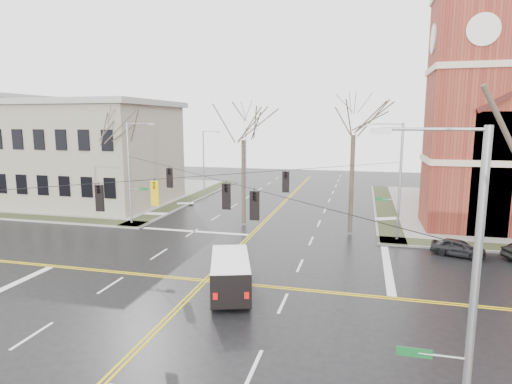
% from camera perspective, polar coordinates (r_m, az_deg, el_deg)
% --- Properties ---
extents(ground, '(120.00, 120.00, 0.00)m').
position_cam_1_polar(ground, '(25.80, -6.75, -11.65)').
color(ground, black).
rests_on(ground, ground).
extents(sidewalks, '(80.00, 80.00, 0.17)m').
position_cam_1_polar(sidewalks, '(25.78, -6.75, -11.49)').
color(sidewalks, gray).
rests_on(sidewalks, ground).
extents(road_markings, '(100.00, 100.00, 0.01)m').
position_cam_1_polar(road_markings, '(25.80, -6.75, -11.64)').
color(road_markings, gold).
rests_on(road_markings, ground).
extents(civic_building_a, '(18.00, 14.00, 11.00)m').
position_cam_1_polar(civic_building_a, '(52.54, -21.77, 4.64)').
color(civic_building_a, gray).
rests_on(civic_building_a, ground).
extents(signal_pole_ne, '(2.75, 0.22, 9.00)m').
position_cam_1_polar(signal_pole_ne, '(34.33, 18.37, 1.73)').
color(signal_pole_ne, gray).
rests_on(signal_pole_ne, ground).
extents(signal_pole_nw, '(2.75, 0.22, 9.00)m').
position_cam_1_polar(signal_pole_nw, '(39.67, -16.33, 2.80)').
color(signal_pole_nw, gray).
rests_on(signal_pole_nw, ground).
extents(signal_pole_se, '(2.75, 0.22, 9.00)m').
position_cam_1_polar(signal_pole_se, '(12.05, 26.22, -12.42)').
color(signal_pole_se, gray).
rests_on(signal_pole_se, ground).
extents(span_wires, '(23.02, 23.02, 0.03)m').
position_cam_1_polar(span_wires, '(24.29, -7.03, 2.14)').
color(span_wires, black).
rests_on(span_wires, ground).
extents(traffic_signals, '(8.21, 8.26, 1.30)m').
position_cam_1_polar(traffic_signals, '(23.78, -7.57, 0.15)').
color(traffic_signals, black).
rests_on(traffic_signals, ground).
extents(streetlight_north_a, '(2.30, 0.20, 8.00)m').
position_cam_1_polar(streetlight_north_a, '(54.27, -6.86, 4.27)').
color(streetlight_north_a, gray).
rests_on(streetlight_north_a, ground).
extents(streetlight_north_b, '(2.30, 0.20, 8.00)m').
position_cam_1_polar(streetlight_north_b, '(73.23, -1.24, 5.64)').
color(streetlight_north_b, gray).
rests_on(streetlight_north_b, ground).
extents(cargo_van, '(3.55, 5.56, 1.98)m').
position_cam_1_polar(cargo_van, '(23.69, -3.45, -10.53)').
color(cargo_van, white).
rests_on(cargo_van, ground).
extents(parked_car_a, '(3.78, 2.51, 1.20)m').
position_cam_1_polar(parked_car_a, '(33.00, 25.35, -6.71)').
color(parked_car_a, black).
rests_on(parked_car_a, ground).
extents(tree_nw_far, '(4.00, 4.00, 10.73)m').
position_cam_1_polar(tree_nw_far, '(42.18, -18.03, 6.94)').
color(tree_nw_far, '#372C23').
rests_on(tree_nw_far, ground).
extents(tree_nw_near, '(4.00, 4.00, 11.21)m').
position_cam_1_polar(tree_nw_near, '(37.71, -1.70, 7.68)').
color(tree_nw_near, '#372C23').
rests_on(tree_nw_near, ground).
extents(tree_ne, '(4.00, 4.00, 12.04)m').
position_cam_1_polar(tree_ne, '(35.34, 12.89, 8.29)').
color(tree_ne, '#372C23').
rests_on(tree_ne, ground).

